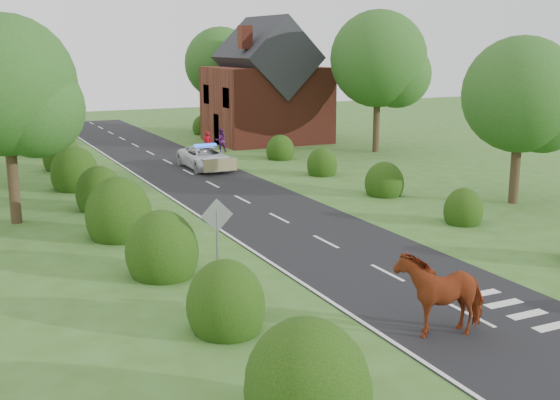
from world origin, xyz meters
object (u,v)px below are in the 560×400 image
pedestrian_red (207,144)px  pedestrian_purple (221,140)px  cow (440,297)px  police_van (206,158)px  road_sign (217,226)px

pedestrian_red → pedestrian_purple: size_ratio=1.00×
cow → police_van: bearing=-177.2°
cow → pedestrian_red: 29.94m
police_van → cow: bearing=-96.3°
road_sign → pedestrian_red: size_ratio=1.58×
cow → police_van: cow is taller
road_sign → cow: size_ratio=1.02×
police_van → pedestrian_purple: size_ratio=3.01×
police_van → pedestrian_purple: 6.47m
road_sign → pedestrian_purple: 26.07m
road_sign → police_van: size_ratio=0.52×
police_van → pedestrian_purple: pedestrian_purple is taller
police_van → road_sign: bearing=-108.8°
road_sign → pedestrian_purple: (9.42, 24.29, -0.85)m
pedestrian_red → cow: bearing=82.1°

